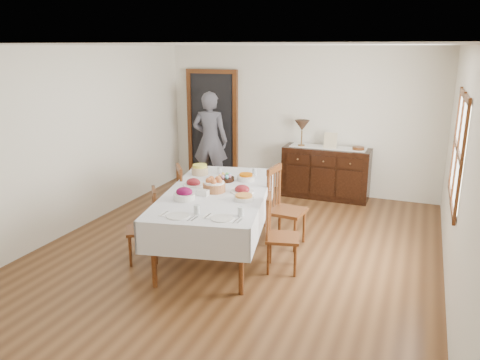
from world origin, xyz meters
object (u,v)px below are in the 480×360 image
at_px(dining_table, 217,198).
at_px(chair_left_near, 145,225).
at_px(chair_right_near, 279,233).
at_px(person, 210,138).
at_px(chair_right_far, 284,206).
at_px(chair_left_far, 171,201).
at_px(sideboard, 326,173).
at_px(table_lamp, 302,126).

relative_size(dining_table, chair_left_near, 2.87).
height_order(dining_table, chair_right_near, chair_right_near).
distance_m(chair_right_near, person, 3.58).
xyz_separation_m(dining_table, chair_right_near, (0.88, -0.20, -0.27)).
bearing_deg(chair_right_far, chair_right_near, -162.18).
distance_m(chair_right_near, chair_right_far, 0.78).
distance_m(chair_left_far, sideboard, 3.02).
bearing_deg(chair_left_near, chair_right_far, 92.49).
xyz_separation_m(chair_left_far, table_lamp, (1.22, 2.49, 0.74)).
relative_size(sideboard, person, 0.77).
bearing_deg(person, chair_right_far, 127.07).
bearing_deg(chair_right_near, chair_left_far, 61.33).
height_order(dining_table, sideboard, sideboard).
distance_m(dining_table, chair_left_near, 0.95).
relative_size(dining_table, chair_left_far, 2.62).
relative_size(dining_table, chair_right_near, 2.83).
distance_m(chair_right_near, table_lamp, 3.11).
height_order(chair_left_near, chair_right_near, chair_right_near).
xyz_separation_m(chair_right_near, table_lamp, (-0.51, 2.97, 0.78)).
bearing_deg(chair_left_far, dining_table, 35.05).
bearing_deg(dining_table, chair_left_near, -155.11).
bearing_deg(chair_left_far, chair_right_near, 37.91).
height_order(dining_table, chair_left_far, chair_left_far).
distance_m(chair_right_near, sideboard, 3.00).
bearing_deg(sideboard, person, -174.24).
height_order(dining_table, table_lamp, table_lamp).
xyz_separation_m(chair_left_near, chair_left_far, (-0.11, 0.82, 0.04)).
distance_m(dining_table, chair_left_far, 0.92).
bearing_deg(chair_left_near, table_lamp, 126.78).
bearing_deg(chair_right_near, person, 25.01).
bearing_deg(dining_table, table_lamp, 70.48).
xyz_separation_m(chair_left_far, chair_right_far, (1.56, 0.28, 0.03)).
bearing_deg(dining_table, chair_right_far, 26.11).
height_order(chair_left_far, sideboard, chair_left_far).
bearing_deg(sideboard, chair_left_near, -114.95).
xyz_separation_m(chair_left_near, chair_right_far, (1.44, 1.10, 0.08)).
relative_size(sideboard, table_lamp, 3.24).
relative_size(chair_left_near, sideboard, 0.61).
distance_m(person, table_lamp, 1.72).
distance_m(chair_right_far, person, 2.90).
height_order(chair_right_near, sideboard, chair_right_near).
xyz_separation_m(dining_table, sideboard, (0.83, 2.80, -0.29)).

